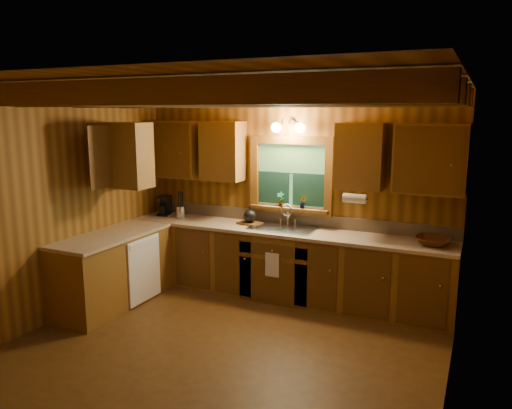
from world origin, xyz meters
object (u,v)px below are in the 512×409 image
at_px(sink, 283,232).
at_px(wicker_basket, 433,241).
at_px(cutting_board, 250,223).
at_px(coffee_maker, 164,205).

relative_size(sink, wicker_basket, 2.11).
height_order(sink, cutting_board, sink).
distance_m(cutting_board, wicker_basket, 2.29).
xyz_separation_m(coffee_maker, cutting_board, (1.37, -0.02, -0.13)).
bearing_deg(sink, wicker_basket, -0.67).
bearing_deg(coffee_maker, wicker_basket, -21.57).
bearing_deg(cutting_board, wicker_basket, 11.54).
bearing_deg(wicker_basket, sink, 179.33).
distance_m(sink, coffee_maker, 1.86).
distance_m(coffee_maker, wicker_basket, 3.66).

